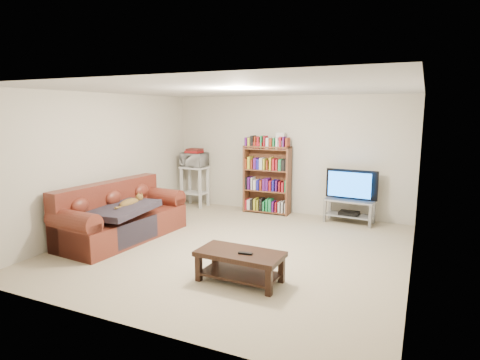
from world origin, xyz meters
The scene contains 19 objects.
floor centered at (0.00, 0.00, 0.00)m, with size 5.00×5.00×0.00m, color tan.
ceiling centered at (0.00, 0.00, 2.40)m, with size 5.00×5.00×0.00m, color white.
wall_back centered at (0.00, 2.50, 1.20)m, with size 5.00×5.00×0.00m, color beige.
wall_front centered at (0.00, -2.50, 1.20)m, with size 5.00×5.00×0.00m, color beige.
wall_left centered at (-2.50, 0.00, 1.20)m, with size 5.00×5.00×0.00m, color beige.
wall_right centered at (2.50, 0.00, 1.20)m, with size 5.00×5.00×0.00m, color beige.
sofa centered at (-1.96, -0.34, 0.32)m, with size 1.10×2.23×0.93m.
blanket centered at (-1.79, -0.50, 0.54)m, with size 0.84×1.08×0.10m, color #2A242E.
cat centered at (-1.77, -0.31, 0.60)m, with size 0.24×0.59×0.18m, color brown, non-canonical shape.
coffee_table centered at (0.58, -1.09, 0.27)m, with size 1.08×0.56×0.39m.
remote centered at (0.68, -1.14, 0.40)m, with size 0.17×0.05×0.02m, color black.
tv_stand centered at (1.35, 2.19, 0.31)m, with size 0.93×0.47×0.45m.
television centered at (1.35, 2.19, 0.73)m, with size 0.97×0.13×0.56m, color black.
dvd_player centered at (1.35, 2.19, 0.19)m, with size 0.36×0.25×0.06m, color black.
bookshelf centered at (-0.34, 2.26, 0.72)m, with size 0.97×0.32×1.39m.
shelf_clutter centered at (-0.24, 2.27, 1.50)m, with size 0.71×0.23×0.28m.
microwave_stand centered at (-2.01, 2.15, 0.57)m, with size 0.57×0.42×0.89m.
microwave centered at (-2.01, 2.15, 1.04)m, with size 0.55×0.37×0.30m, color silver.
game_boxes centered at (-2.01, 2.15, 1.22)m, with size 0.32×0.28×0.05m, color maroon.
Camera 1 is at (2.55, -5.36, 2.09)m, focal length 30.00 mm.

